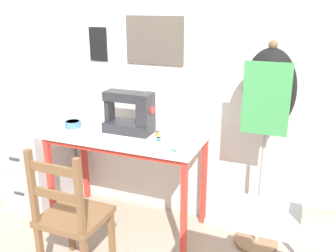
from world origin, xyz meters
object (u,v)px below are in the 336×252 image
(dress_form, at_px, (268,102))
(thread_spool_near_machine, at_px, (158,134))
(scissors, at_px, (175,152))
(sewing_machine, at_px, (132,114))
(thread_spool_mid_table, at_px, (159,139))
(filing_cabinet, at_px, (38,164))
(storage_box, at_px, (322,210))
(wooden_chair, at_px, (72,217))
(fabric_bowl, at_px, (73,124))

(dress_form, bearing_deg, thread_spool_near_machine, -176.91)
(scissors, height_order, dress_form, dress_form)
(sewing_machine, distance_m, dress_form, 1.01)
(thread_spool_mid_table, distance_m, dress_form, 0.81)
(thread_spool_near_machine, relative_size, filing_cabinet, 0.05)
(thread_spool_mid_table, height_order, storage_box, storage_box)
(filing_cabinet, distance_m, storage_box, 2.49)
(scissors, xyz_separation_m, wooden_chair, (-0.53, -0.47, -0.35))
(scissors, bearing_deg, dress_form, 28.35)
(thread_spool_near_machine, relative_size, wooden_chair, 0.04)
(thread_spool_near_machine, height_order, storage_box, storage_box)
(thread_spool_mid_table, height_order, dress_form, dress_form)
(wooden_chair, relative_size, storage_box, 5.38)
(sewing_machine, xyz_separation_m, thread_spool_near_machine, (0.21, 0.01, -0.13))
(fabric_bowl, distance_m, thread_spool_mid_table, 0.77)
(wooden_chair, xyz_separation_m, filing_cabinet, (-0.86, 0.69, -0.07))
(sewing_machine, bearing_deg, dress_form, 2.87)
(storage_box, bearing_deg, thread_spool_mid_table, 146.86)
(scissors, bearing_deg, fabric_bowl, 169.06)
(fabric_bowl, height_order, wooden_chair, wooden_chair)
(scissors, xyz_separation_m, dress_form, (0.54, 0.29, 0.33))
(dress_form, distance_m, storage_box, 0.98)
(thread_spool_near_machine, distance_m, storage_box, 1.42)
(thread_spool_mid_table, relative_size, filing_cabinet, 0.06)
(fabric_bowl, bearing_deg, scissors, -10.94)
(thread_spool_mid_table, bearing_deg, dress_form, 11.76)
(sewing_machine, distance_m, thread_spool_near_machine, 0.25)
(thread_spool_mid_table, distance_m, storage_box, 1.31)
(thread_spool_near_machine, bearing_deg, scissors, -46.50)
(filing_cabinet, bearing_deg, sewing_machine, 1.54)
(fabric_bowl, xyz_separation_m, wooden_chair, (0.43, -0.66, -0.37))
(dress_form, bearing_deg, sewing_machine, -177.13)
(filing_cabinet, xyz_separation_m, storage_box, (2.30, -0.79, 0.50))
(scissors, height_order, storage_box, storage_box)
(filing_cabinet, bearing_deg, thread_spool_mid_table, -3.62)
(sewing_machine, xyz_separation_m, storage_box, (1.36, -0.82, -0.06))
(filing_cabinet, relative_size, dress_form, 0.48)
(thread_spool_mid_table, xyz_separation_m, filing_cabinet, (-1.20, 0.08, -0.43))
(filing_cabinet, xyz_separation_m, dress_form, (1.93, 0.07, 0.75))
(dress_form, bearing_deg, wooden_chair, -144.34)
(thread_spool_mid_table, relative_size, storage_box, 0.23)
(wooden_chair, height_order, storage_box, wooden_chair)
(thread_spool_mid_table, relative_size, wooden_chair, 0.04)
(scissors, height_order, thread_spool_mid_table, thread_spool_mid_table)
(thread_spool_near_machine, bearing_deg, fabric_bowl, -174.61)
(thread_spool_mid_table, distance_m, filing_cabinet, 1.28)
(thread_spool_mid_table, height_order, filing_cabinet, thread_spool_mid_table)
(fabric_bowl, relative_size, filing_cabinet, 0.18)
(sewing_machine, relative_size, dress_form, 0.26)
(dress_form, bearing_deg, fabric_bowl, -175.81)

